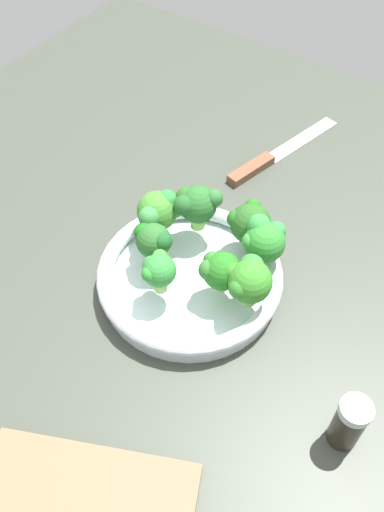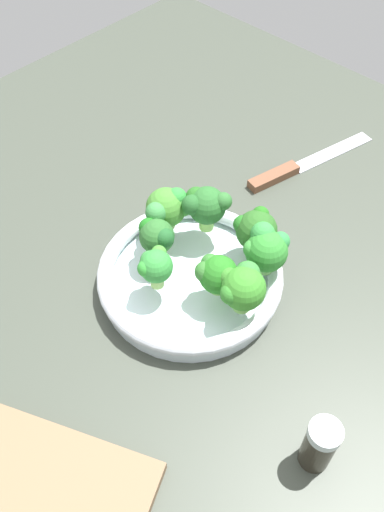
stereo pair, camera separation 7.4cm
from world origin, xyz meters
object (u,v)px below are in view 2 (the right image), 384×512
at_px(broccoli_floret_5, 266,249).
at_px(pepper_shaker, 319,445).
at_px(broccoli_floret_6, 216,274).
at_px(knife, 295,167).
at_px(broccoli_floret_4, 255,230).
at_px(cutting_board, 45,485).
at_px(broccoli_floret_7, 168,207).
at_px(bowl, 192,278).
at_px(broccoli_floret_0, 155,266).
at_px(broccoli_floret_1, 205,205).
at_px(broccoli_floret_3, 242,287).
at_px(broccoli_floret_2, 159,235).

bearing_deg(broccoli_floret_5, pepper_shaker, 142.73).
relative_size(broccoli_floret_6, knife, 0.23).
distance_m(broccoli_floret_4, cutting_board, 0.41).
bearing_deg(cutting_board, broccoli_floret_7, -66.24).
relative_size(bowl, broccoli_floret_7, 3.57).
relative_size(broccoli_floret_6, broccoli_floret_7, 0.81).
bearing_deg(cutting_board, broccoli_floret_0, -70.71).
relative_size(bowl, broccoli_floret_5, 3.77).
relative_size(cutting_board, pepper_shaker, 2.88).
xyz_separation_m(broccoli_floret_7, cutting_board, (-0.16, 0.35, -0.07)).
distance_m(broccoli_floret_1, broccoli_floret_3, 0.15).
bearing_deg(broccoli_floret_1, broccoli_floret_0, 100.33).
distance_m(broccoli_floret_2, broccoli_floret_3, 0.14).
bearing_deg(broccoli_floret_1, bowl, 120.22).
bearing_deg(broccoli_floret_6, broccoli_floret_3, -176.53).
distance_m(broccoli_floret_1, broccoli_floret_2, 0.08).
bearing_deg(broccoli_floret_4, broccoli_floret_0, 69.47).
bearing_deg(broccoli_floret_4, broccoli_floret_5, 150.82).
bearing_deg(broccoli_floret_2, bowl, -172.06).
xyz_separation_m(bowl, broccoli_floret_6, (-0.05, 0.00, 0.05)).
bearing_deg(bowl, broccoli_floret_2, 7.94).
height_order(broccoli_floret_3, cutting_board, broccoli_floret_3).
bearing_deg(broccoli_floret_6, broccoli_floret_7, -16.99).
height_order(broccoli_floret_0, pepper_shaker, broccoli_floret_0).
height_order(broccoli_floret_5, broccoli_floret_6, broccoli_floret_5).
bearing_deg(broccoli_floret_3, broccoli_floret_6, 3.47).
bearing_deg(broccoli_floret_4, broccoli_floret_7, 25.22).
relative_size(broccoli_floret_4, broccoli_floret_6, 1.09).
xyz_separation_m(broccoli_floret_7, pepper_shaker, (-0.35, 0.12, -0.04)).
relative_size(broccoli_floret_0, broccoli_floret_5, 0.89).
bearing_deg(broccoli_floret_6, broccoli_floret_4, -82.98).
bearing_deg(knife, broccoli_floret_0, 93.76).
relative_size(bowl, broccoli_floret_0, 4.25).
relative_size(broccoli_floret_2, knife, 0.23).
bearing_deg(bowl, broccoli_floret_7, -24.28).
xyz_separation_m(bowl, broccoli_floret_4, (-0.03, -0.09, 0.06)).
bearing_deg(broccoli_floret_0, broccoli_floret_3, -154.21).
bearing_deg(broccoli_floret_5, broccoli_floret_0, 54.45).
height_order(broccoli_floret_7, cutting_board, broccoli_floret_7).
distance_m(broccoli_floret_4, broccoli_floret_7, 0.13).
bearing_deg(broccoli_floret_0, knife, -86.24).
height_order(broccoli_floret_0, broccoli_floret_6, broccoli_floret_0).
height_order(bowl, broccoli_floret_3, broccoli_floret_3).
xyz_separation_m(broccoli_floret_3, cutting_board, (0.01, 0.32, -0.07)).
height_order(bowl, broccoli_floret_0, broccoli_floret_0).
relative_size(broccoli_floret_0, pepper_shaker, 0.74).
distance_m(broccoli_floret_3, cutting_board, 0.32).
bearing_deg(broccoli_floret_7, broccoli_floret_3, 167.83).
distance_m(broccoli_floret_1, cutting_board, 0.41).
relative_size(broccoli_floret_2, broccoli_floret_3, 0.88).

